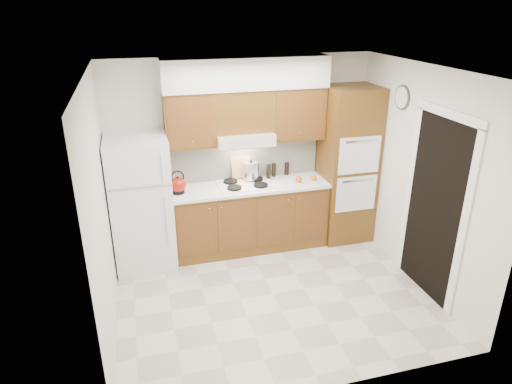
{
  "coord_description": "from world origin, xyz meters",
  "views": [
    {
      "loc": [
        -1.4,
        -4.34,
        3.22
      ],
      "look_at": [
        -0.09,
        0.45,
        1.15
      ],
      "focal_mm": 32.0,
      "sensor_mm": 36.0,
      "label": 1
    }
  ],
  "objects_px": {
    "fridge": "(142,203)",
    "stock_pot": "(251,170)",
    "oven_cabinet": "(347,165)",
    "kettle": "(178,185)"
  },
  "relations": [
    {
      "from": "fridge",
      "to": "kettle",
      "type": "relative_size",
      "value": 8.44
    },
    {
      "from": "fridge",
      "to": "oven_cabinet",
      "type": "relative_size",
      "value": 0.78
    },
    {
      "from": "fridge",
      "to": "stock_pot",
      "type": "height_order",
      "value": "fridge"
    },
    {
      "from": "fridge",
      "to": "oven_cabinet",
      "type": "distance_m",
      "value": 2.86
    },
    {
      "from": "fridge",
      "to": "oven_cabinet",
      "type": "height_order",
      "value": "oven_cabinet"
    },
    {
      "from": "stock_pot",
      "to": "fridge",
      "type": "bearing_deg",
      "value": -171.63
    },
    {
      "from": "oven_cabinet",
      "to": "stock_pot",
      "type": "xyz_separation_m",
      "value": [
        -1.35,
        0.19,
        -0.02
      ]
    },
    {
      "from": "stock_pot",
      "to": "oven_cabinet",
      "type": "bearing_deg",
      "value": -7.81
    },
    {
      "from": "fridge",
      "to": "stock_pot",
      "type": "bearing_deg",
      "value": 8.37
    },
    {
      "from": "oven_cabinet",
      "to": "kettle",
      "type": "height_order",
      "value": "oven_cabinet"
    }
  ]
}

